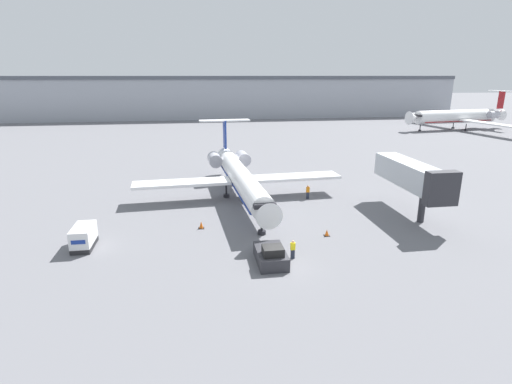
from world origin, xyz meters
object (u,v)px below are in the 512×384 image
object	(u,v)px
airplane_main	(239,175)
traffic_cone_right	(327,233)
worker_near_tug	(293,249)
pushback_tug	(271,255)
worker_by_wing	(308,192)
luggage_cart	(84,237)
jet_bridge	(413,176)
airplane_parked_far_left	(458,116)
traffic_cone_left	(201,225)

from	to	relation	value
airplane_main	traffic_cone_right	size ratio (longest dim) A/B	44.83
worker_near_tug	traffic_cone_right	size ratio (longest dim) A/B	2.55
pushback_tug	worker_near_tug	distance (m)	2.05
worker_by_wing	traffic_cone_right	xyz separation A→B (m)	(-1.48, -12.05, -0.63)
luggage_cart	worker_near_tug	bearing A→B (deg)	-15.73
pushback_tug	airplane_main	bearing A→B (deg)	91.51
airplane_main	jet_bridge	world-z (taller)	airplane_main
luggage_cart	worker_by_wing	xyz separation A→B (m)	(24.12, 11.29, -0.06)
airplane_parked_far_left	pushback_tug	bearing A→B (deg)	-132.43
traffic_cone_left	jet_bridge	distance (m)	23.55
luggage_cart	airplane_parked_far_left	size ratio (longest dim) A/B	0.09
pushback_tug	luggage_cart	distance (m)	17.10
worker_near_tug	airplane_parked_far_left	size ratio (longest dim) A/B	0.04
jet_bridge	airplane_parked_far_left	bearing A→B (deg)	52.10
worker_near_tug	traffic_cone_left	size ratio (longest dim) A/B	2.17
luggage_cart	traffic_cone_left	bearing A→B (deg)	16.27
pushback_tug	luggage_cart	size ratio (longest dim) A/B	1.21
airplane_main	airplane_parked_far_left	world-z (taller)	airplane_parked_far_left
pushback_tug	traffic_cone_left	world-z (taller)	pushback_tug
airplane_main	pushback_tug	bearing A→B (deg)	-88.49
worker_near_tug	worker_by_wing	xyz separation A→B (m)	(5.97, 16.40, 0.07)
airplane_main	traffic_cone_left	xyz separation A→B (m)	(-5.08, -10.13, -2.56)
jet_bridge	pushback_tug	bearing A→B (deg)	-151.52
airplane_parked_far_left	worker_near_tug	bearing A→B (deg)	-131.77
traffic_cone_right	pushback_tug	bearing A→B (deg)	-143.28
luggage_cart	pushback_tug	bearing A→B (deg)	-19.07
pushback_tug	traffic_cone_left	bearing A→B (deg)	122.71
worker_by_wing	traffic_cone_left	world-z (taller)	worker_by_wing
traffic_cone_right	jet_bridge	bearing A→B (deg)	23.00
airplane_main	worker_near_tug	bearing A→B (deg)	-82.29
jet_bridge	traffic_cone_right	bearing A→B (deg)	-157.00
pushback_tug	traffic_cone_right	bearing A→B (deg)	36.72
airplane_main	airplane_parked_far_left	bearing A→B (deg)	39.14
worker_near_tug	jet_bridge	xyz separation A→B (m)	(15.62, 9.08, 3.58)
traffic_cone_right	jet_bridge	xyz separation A→B (m)	(11.13, 4.72, 4.14)
airplane_main	traffic_cone_left	size ratio (longest dim) A/B	38.25
pushback_tug	jet_bridge	size ratio (longest dim) A/B	0.33
traffic_cone_left	airplane_main	bearing A→B (deg)	63.37
luggage_cart	worker_by_wing	bearing A→B (deg)	25.08
worker_by_wing	airplane_parked_far_left	world-z (taller)	airplane_parked_far_left
airplane_main	worker_by_wing	size ratio (longest dim) A/B	16.47
luggage_cart	jet_bridge	size ratio (longest dim) A/B	0.27
luggage_cart	jet_bridge	world-z (taller)	jet_bridge
pushback_tug	jet_bridge	world-z (taller)	jet_bridge
luggage_cart	worker_near_tug	size ratio (longest dim) A/B	2.07
traffic_cone_left	pushback_tug	bearing A→B (deg)	-57.29
traffic_cone_left	luggage_cart	bearing A→B (deg)	-163.73
airplane_parked_far_left	jet_bridge	size ratio (longest dim) A/B	3.12
pushback_tug	worker_near_tug	size ratio (longest dim) A/B	2.49
worker_by_wing	airplane_main	bearing A→B (deg)	167.16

